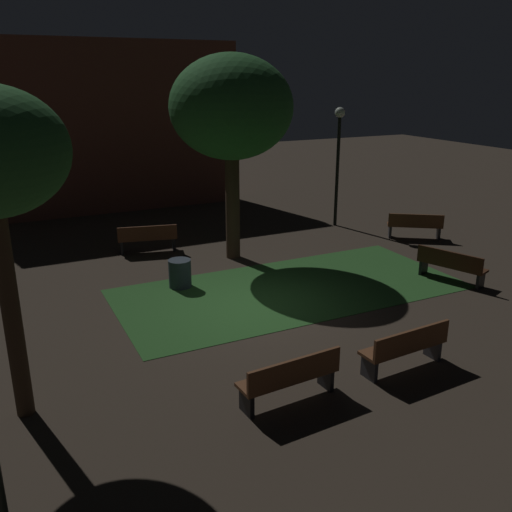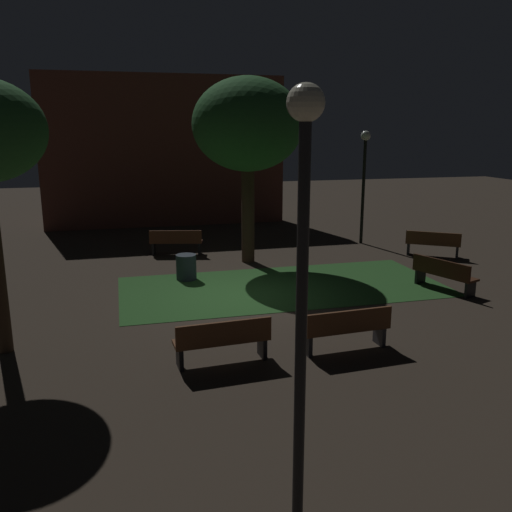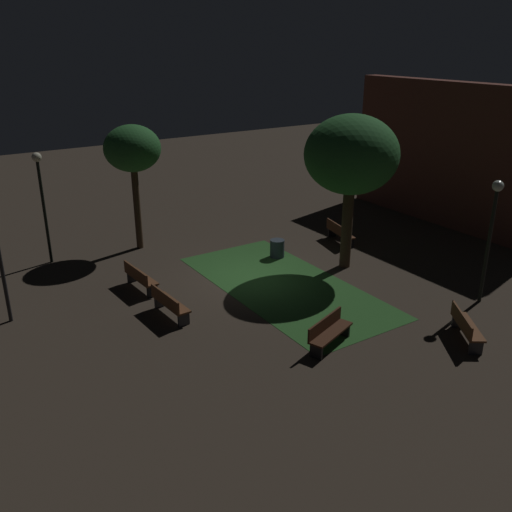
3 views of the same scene
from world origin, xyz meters
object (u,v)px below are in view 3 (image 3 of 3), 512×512
bench_lawn_edge (169,303)px  bench_back_row (329,331)px  bench_front_left (339,232)px  trash_bin (277,249)px  bench_path_side (140,277)px  tree_near_wall (351,156)px  bench_front_right (465,326)px  lamp_post_near_wall (492,220)px  lamp_post_path_center (41,189)px  tree_tall_center (132,150)px

bench_lawn_edge → bench_back_row: same height
bench_front_left → trash_bin: (-0.06, -3.27, -0.11)m
bench_back_row → trash_bin: bench_back_row is taller
bench_path_side → trash_bin: (0.07, 5.93, -0.11)m
bench_back_row → tree_near_wall: (-4.35, 4.48, 3.90)m
bench_front_right → lamp_post_near_wall: bearing=118.0°
bench_front_right → lamp_post_path_center: 15.90m
bench_lawn_edge → bench_front_right: (6.16, 6.72, 0.00)m
bench_path_side → tree_near_wall: 8.85m
tree_tall_center → lamp_post_near_wall: tree_tall_center is taller
bench_lawn_edge → lamp_post_near_wall: lamp_post_near_wall is taller
bench_front_left → trash_bin: bearing=-91.1°
tree_tall_center → trash_bin: tree_tall_center is taller
trash_bin → bench_back_row: bearing=-23.1°
bench_front_left → trash_bin: 3.28m
bench_back_row → bench_front_left: (-6.55, 6.09, 0.00)m
bench_path_side → bench_lawn_edge: 2.47m
bench_path_side → tree_near_wall: bearing=73.0°
bench_back_row → lamp_post_path_center: size_ratio=0.42×
bench_path_side → bench_front_right: (8.63, 6.72, 0.00)m
lamp_post_path_center → bench_lawn_edge: bearing=16.1°
tree_tall_center → tree_near_wall: bearing=43.1°
bench_front_right → trash_bin: bearing=-174.8°
bench_front_right → tree_tall_center: bearing=-158.2°
tree_near_wall → bench_back_row: bearing=-45.8°
bench_lawn_edge → lamp_post_path_center: (-6.90, -1.99, 2.53)m
bench_back_row → tree_tall_center: bearing=-172.1°
bench_front_right → tree_tall_center: (-12.68, -5.08, 3.71)m
tree_tall_center → bench_front_right: bearing=21.8°
lamp_post_near_wall → lamp_post_path_center: (-11.65, -11.37, 0.11)m
tree_near_wall → trash_bin: size_ratio=7.92×
bench_lawn_edge → bench_front_right: same height
tree_near_wall → lamp_post_path_center: bearing=-125.1°
tree_tall_center → lamp_post_path_center: tree_tall_center is taller
tree_near_wall → trash_bin: 4.89m
lamp_post_path_center → trash_bin: 9.49m
bench_back_row → lamp_post_path_center: lamp_post_path_center is taller
bench_front_right → bench_front_left: (-8.50, 2.49, 0.00)m
bench_path_side → bench_lawn_edge: same height
bench_front_right → tree_near_wall: size_ratio=0.30×
bench_back_row → tree_near_wall: size_ratio=0.32×
tree_near_wall → lamp_post_near_wall: size_ratio=1.39×
tree_near_wall → tree_tall_center: 8.73m
bench_lawn_edge → trash_bin: (-2.41, 5.93, -0.11)m
tree_tall_center → trash_bin: 7.07m
bench_path_side → bench_lawn_edge: (2.47, -0.00, 0.00)m
trash_bin → bench_path_side: bearing=-90.6°
bench_path_side → trash_bin: bearing=89.4°
bench_path_side → lamp_post_path_center: size_ratio=0.41×
bench_back_row → tree_near_wall: tree_near_wall is taller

